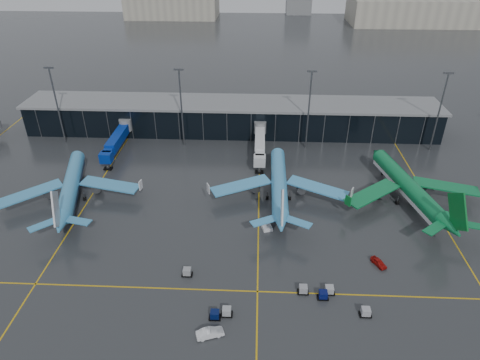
{
  "coord_description": "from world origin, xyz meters",
  "views": [
    {
      "loc": [
        9.37,
        -76.56,
        62.45
      ],
      "look_at": [
        5.0,
        18.0,
        6.0
      ],
      "focal_mm": 32.0,
      "sensor_mm": 36.0,
      "label": 1
    }
  ],
  "objects_px": {
    "airliner_klm_near": "(279,174)",
    "baggage_carts": "(278,298)",
    "mobile_airstair": "(267,226)",
    "service_van_red": "(379,262)",
    "airliner_arkefly": "(69,176)",
    "service_van_white": "(210,333)",
    "airliner_aer_lingus": "(409,177)"
  },
  "relations": [
    {
      "from": "mobile_airstair",
      "to": "airliner_aer_lingus",
      "type": "bearing_deg",
      "value": 4.88
    },
    {
      "from": "service_van_red",
      "to": "airliner_arkefly",
      "type": "bearing_deg",
      "value": 135.19
    },
    {
      "from": "baggage_carts",
      "to": "mobile_airstair",
      "type": "bearing_deg",
      "value": 95.11
    },
    {
      "from": "baggage_carts",
      "to": "mobile_airstair",
      "type": "relative_size",
      "value": 9.98
    },
    {
      "from": "airliner_klm_near",
      "to": "airliner_arkefly",
      "type": "bearing_deg",
      "value": -175.68
    },
    {
      "from": "airliner_klm_near",
      "to": "service_van_red",
      "type": "height_order",
      "value": "airliner_klm_near"
    },
    {
      "from": "airliner_klm_near",
      "to": "baggage_carts",
      "type": "height_order",
      "value": "airliner_klm_near"
    },
    {
      "from": "airliner_aer_lingus",
      "to": "service_van_red",
      "type": "relative_size",
      "value": 10.98
    },
    {
      "from": "baggage_carts",
      "to": "service_van_white",
      "type": "distance_m",
      "value": 15.14
    },
    {
      "from": "mobile_airstair",
      "to": "airliner_arkefly",
      "type": "bearing_deg",
      "value": 150.79
    },
    {
      "from": "airliner_arkefly",
      "to": "service_van_white",
      "type": "relative_size",
      "value": 8.69
    },
    {
      "from": "airliner_arkefly",
      "to": "airliner_aer_lingus",
      "type": "distance_m",
      "value": 87.85
    },
    {
      "from": "service_van_red",
      "to": "service_van_white",
      "type": "bearing_deg",
      "value": -177.28
    },
    {
      "from": "airliner_aer_lingus",
      "to": "baggage_carts",
      "type": "distance_m",
      "value": 51.37
    },
    {
      "from": "baggage_carts",
      "to": "mobile_airstair",
      "type": "height_order",
      "value": "mobile_airstair"
    },
    {
      "from": "airliner_arkefly",
      "to": "service_van_red",
      "type": "distance_m",
      "value": 78.7
    },
    {
      "from": "airliner_aer_lingus",
      "to": "baggage_carts",
      "type": "height_order",
      "value": "airliner_aer_lingus"
    },
    {
      "from": "airliner_aer_lingus",
      "to": "service_van_white",
      "type": "distance_m",
      "value": 66.19
    },
    {
      "from": "airliner_aer_lingus",
      "to": "service_van_red",
      "type": "distance_m",
      "value": 29.98
    },
    {
      "from": "airliner_klm_near",
      "to": "service_van_red",
      "type": "distance_m",
      "value": 34.16
    },
    {
      "from": "baggage_carts",
      "to": "service_van_red",
      "type": "xyz_separation_m",
      "value": [
        21.78,
        11.11,
        -0.07
      ]
    },
    {
      "from": "airliner_arkefly",
      "to": "airliner_aer_lingus",
      "type": "xyz_separation_m",
      "value": [
        87.78,
        3.45,
        0.26
      ]
    },
    {
      "from": "airliner_arkefly",
      "to": "service_van_red",
      "type": "relative_size",
      "value": 10.56
    },
    {
      "from": "airliner_arkefly",
      "to": "airliner_aer_lingus",
      "type": "bearing_deg",
      "value": -12.5
    },
    {
      "from": "airliner_klm_near",
      "to": "service_van_white",
      "type": "distance_m",
      "value": 48.89
    },
    {
      "from": "airliner_aer_lingus",
      "to": "service_van_white",
      "type": "bearing_deg",
      "value": -147.29
    },
    {
      "from": "airliner_aer_lingus",
      "to": "mobile_airstair",
      "type": "xyz_separation_m",
      "value": [
        -36.57,
        -14.62,
        -6.03
      ]
    },
    {
      "from": "airliner_arkefly",
      "to": "service_van_white",
      "type": "distance_m",
      "value": 59.72
    },
    {
      "from": "airliner_klm_near",
      "to": "airliner_aer_lingus",
      "type": "relative_size",
      "value": 0.98
    },
    {
      "from": "mobile_airstair",
      "to": "service_van_white",
      "type": "distance_m",
      "value": 33.44
    },
    {
      "from": "mobile_airstair",
      "to": "service_van_white",
      "type": "height_order",
      "value": "mobile_airstair"
    },
    {
      "from": "airliner_klm_near",
      "to": "service_van_red",
      "type": "xyz_separation_m",
      "value": [
        20.57,
        -26.61,
        -5.95
      ]
    }
  ]
}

